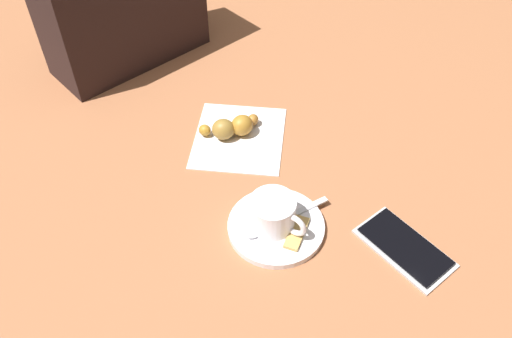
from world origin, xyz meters
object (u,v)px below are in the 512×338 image
at_px(teaspoon, 274,223).
at_px(croissant, 232,127).
at_px(espresso_cup, 271,214).
at_px(cell_phone, 405,247).
at_px(saucer, 276,226).
at_px(sugar_packet, 297,233).
at_px(napkin, 239,137).
at_px(laptop_bag, 122,6).

distance_m(teaspoon, croissant, 0.21).
relative_size(espresso_cup, cell_phone, 0.53).
height_order(saucer, sugar_packet, sugar_packet).
height_order(espresso_cup, croissant, espresso_cup).
bearing_deg(cell_phone, espresso_cup, -108.06).
distance_m(sugar_packet, napkin, 0.23).
bearing_deg(espresso_cup, teaspoon, 79.34).
bearing_deg(laptop_bag, espresso_cup, 79.52).
height_order(croissant, cell_phone, croissant).
height_order(teaspoon, croissant, croissant).
bearing_deg(napkin, teaspoon, 8.43).
distance_m(saucer, cell_phone, 0.19).
xyz_separation_m(napkin, cell_phone, (0.26, 0.21, 0.00)).
height_order(sugar_packet, laptop_bag, laptop_bag).
xyz_separation_m(espresso_cup, cell_phone, (0.06, 0.19, -0.03)).
xyz_separation_m(croissant, cell_phone, (0.27, 0.22, -0.02)).
relative_size(espresso_cup, laptop_bag, 0.27).
bearing_deg(laptop_bag, teaspoon, 79.94).
bearing_deg(cell_phone, laptop_bag, -143.10).
bearing_deg(teaspoon, laptop_bag, -154.94).
height_order(sugar_packet, cell_phone, sugar_packet).
bearing_deg(laptop_bag, napkin, 90.05).
bearing_deg(napkin, croissant, -122.07).
distance_m(sugar_packet, croissant, 0.24).
relative_size(saucer, croissant, 1.20).
relative_size(teaspoon, sugar_packet, 2.26).
xyz_separation_m(teaspoon, cell_phone, (0.06, 0.18, -0.01)).
xyz_separation_m(teaspoon, napkin, (-0.20, -0.03, -0.01)).
xyz_separation_m(espresso_cup, croissant, (-0.21, -0.04, -0.01)).
relative_size(sugar_packet, croissant, 0.51).
xyz_separation_m(saucer, sugar_packet, (0.02, 0.03, 0.01)).
bearing_deg(espresso_cup, croissant, -170.24).
distance_m(teaspoon, sugar_packet, 0.04).
height_order(espresso_cup, cell_phone, espresso_cup).
distance_m(napkin, laptop_bag, 0.35).
xyz_separation_m(cell_phone, laptop_bag, (-0.54, -0.40, 0.11)).
bearing_deg(espresso_cup, laptop_bag, -155.36).
bearing_deg(laptop_bag, saucer, 80.28).
bearing_deg(laptop_bag, sugar_packet, 81.79).
relative_size(sugar_packet, laptop_bag, 0.20).
bearing_deg(saucer, napkin, -170.63).
bearing_deg(sugar_packet, teaspoon, 82.83).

